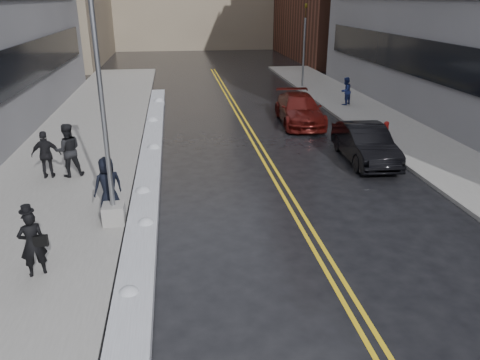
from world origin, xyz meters
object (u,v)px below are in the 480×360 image
object	(u,v)px
pedestrian_c	(108,185)
car_maroon	(299,109)
car_black	(365,144)
traffic_signal	(304,42)
lamppost	(107,148)
pedestrian_b	(68,150)
pedestrian_d	(46,155)
fire_hydrant	(386,128)
pedestrian_fedora	(32,244)
pedestrian_east	(346,91)

from	to	relation	value
pedestrian_c	car_maroon	bearing A→B (deg)	-156.44
pedestrian_c	car_black	xyz separation A→B (m)	(10.14, 4.07, -0.29)
traffic_signal	car_maroon	size ratio (longest dim) A/B	1.11
lamppost	pedestrian_c	size ratio (longest dim) A/B	4.12
pedestrian_b	pedestrian_d	distance (m)	0.80
fire_hydrant	car_maroon	xyz separation A→B (m)	(-3.50, 3.51, 0.24)
traffic_signal	pedestrian_fedora	world-z (taller)	traffic_signal
lamppost	pedestrian_fedora	world-z (taller)	lamppost
pedestrian_fedora	car_black	bearing A→B (deg)	-170.99
pedestrian_east	fire_hydrant	bearing A→B (deg)	47.78
pedestrian_b	pedestrian_east	world-z (taller)	pedestrian_b
fire_hydrant	car_black	bearing A→B (deg)	-127.13
lamppost	pedestrian_fedora	bearing A→B (deg)	-121.21
pedestrian_fedora	car_maroon	distance (m)	17.57
pedestrian_east	traffic_signal	bearing A→B (deg)	-120.64
pedestrian_b	car_maroon	distance (m)	13.04
lamppost	pedestrian_b	xyz separation A→B (m)	(-2.11, 4.37, -1.35)
pedestrian_b	traffic_signal	bearing A→B (deg)	-144.31
traffic_signal	pedestrian_east	world-z (taller)	traffic_signal
pedestrian_fedora	car_black	distance (m)	13.76
pedestrian_c	pedestrian_east	xyz separation A→B (m)	(12.96, 14.36, -0.06)
lamppost	pedestrian_d	distance (m)	5.39
pedestrian_d	car_black	distance (m)	12.83
car_maroon	pedestrian_fedora	bearing A→B (deg)	-122.69
traffic_signal	lamppost	bearing A→B (deg)	-118.21
fire_hydrant	traffic_signal	size ratio (longest dim) A/B	0.12
pedestrian_fedora	car_black	world-z (taller)	pedestrian_fedora
pedestrian_east	car_black	world-z (taller)	pedestrian_east
pedestrian_fedora	car_black	size ratio (longest dim) A/B	0.36
fire_hydrant	car_maroon	size ratio (longest dim) A/B	0.13
pedestrian_east	car_black	bearing A→B (deg)	36.06
pedestrian_fedora	pedestrian_east	size ratio (longest dim) A/B	0.99
lamppost	pedestrian_fedora	size ratio (longest dim) A/B	4.44
pedestrian_east	pedestrian_c	bearing A→B (deg)	9.34
pedestrian_fedora	car_black	xyz separation A→B (m)	(11.53, 7.51, -0.23)
pedestrian_c	car_maroon	world-z (taller)	pedestrian_c
pedestrian_b	car_black	xyz separation A→B (m)	(12.03, 0.49, -0.40)
pedestrian_b	lamppost	bearing A→B (deg)	99.65
pedestrian_east	car_maroon	size ratio (longest dim) A/B	0.32
car_black	pedestrian_d	bearing A→B (deg)	-174.85
pedestrian_fedora	pedestrian_d	xyz separation A→B (m)	(-1.29, 6.95, 0.05)
traffic_signal	car_maroon	bearing A→B (deg)	-105.96
pedestrian_fedora	pedestrian_c	bearing A→B (deg)	-136.11
car_maroon	pedestrian_d	bearing A→B (deg)	-144.74
car_black	car_maroon	size ratio (longest dim) A/B	0.88
lamppost	car_black	bearing A→B (deg)	26.12
pedestrian_c	pedestrian_d	xyz separation A→B (m)	(-2.68, 3.51, -0.01)
lamppost	traffic_signal	xyz separation A→B (m)	(11.80, 22.00, 0.87)
pedestrian_d	car_black	world-z (taller)	pedestrian_d
fire_hydrant	pedestrian_fedora	xyz separation A→B (m)	(-13.90, -10.64, 0.46)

